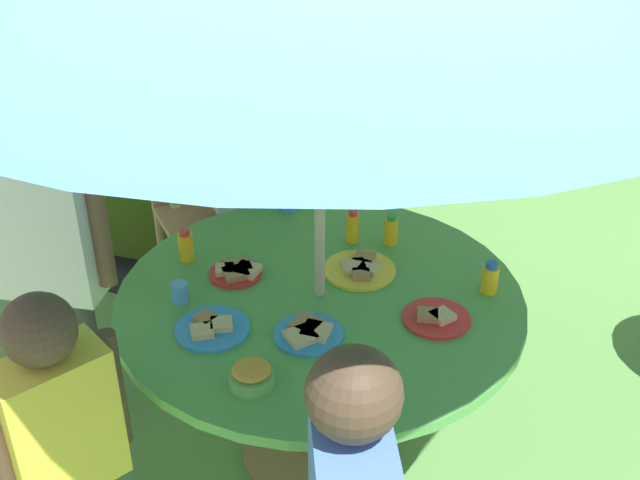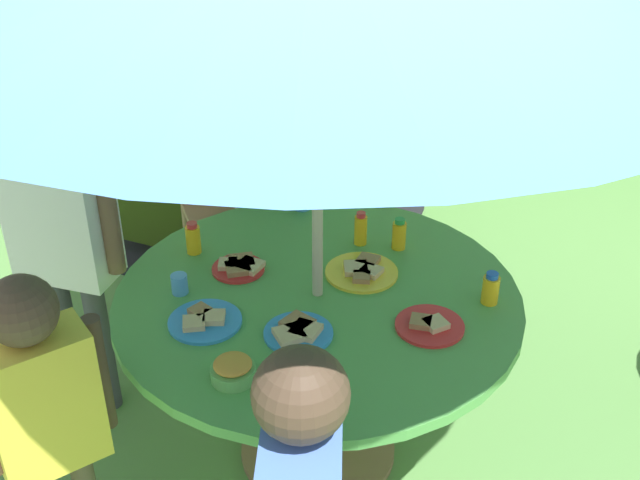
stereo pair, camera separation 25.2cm
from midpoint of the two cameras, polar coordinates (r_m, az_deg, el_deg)
ground_plane at (r=3.20m, az=2.18°, el=-15.13°), size 10.00×10.00×0.02m
hedge_backdrop at (r=5.84m, az=9.32°, el=16.26°), size 9.00×0.70×1.71m
garden_table at (r=2.79m, az=2.43°, el=-6.34°), size 1.39×1.39×0.74m
wooden_chair at (r=3.82m, az=-4.24°, el=3.86°), size 0.67×0.64×0.98m
dome_tent at (r=4.65m, az=-4.31°, el=13.11°), size 2.60×2.60×1.77m
child_in_grey_shirt at (r=3.48m, az=-3.24°, el=7.71°), size 0.37×0.43×1.45m
child_in_white_shirt at (r=2.98m, az=-16.00°, el=1.90°), size 0.48×0.24×1.42m
child_in_yellow_shirt at (r=2.38m, az=-16.47°, el=-11.26°), size 0.33×0.33×1.16m
snack_bowl at (r=2.34m, az=-3.20°, el=-9.42°), size 0.13×0.13×0.07m
plate_near_right at (r=2.82m, az=-3.30°, el=-1.99°), size 0.19×0.19×0.03m
plate_far_right at (r=2.59m, az=10.67°, el=-6.13°), size 0.22×0.22×0.03m
plate_center_back at (r=2.81m, az=5.62°, el=-2.31°), size 0.26×0.26×0.03m
plate_front_edge at (r=2.51m, az=1.28°, el=-6.70°), size 0.22×0.22×0.03m
plate_near_left at (r=2.58m, az=-5.57°, el=-5.87°), size 0.24×0.24×0.03m
juice_bottle_far_left at (r=2.72m, az=14.81°, el=-3.50°), size 0.06×0.06×0.12m
juice_bottle_center_front at (r=2.92m, az=-6.71°, el=0.03°), size 0.05×0.05×0.12m
juice_bottle_mid_left at (r=2.97m, az=5.38°, el=0.72°), size 0.05×0.05×0.13m
juice_bottle_mid_right at (r=2.96m, az=8.15°, el=0.33°), size 0.05×0.05×0.12m
cup_near at (r=3.21m, az=0.92°, el=2.72°), size 0.07×0.07×0.06m
cup_far at (r=2.71m, az=-7.50°, el=-3.24°), size 0.06×0.06×0.07m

